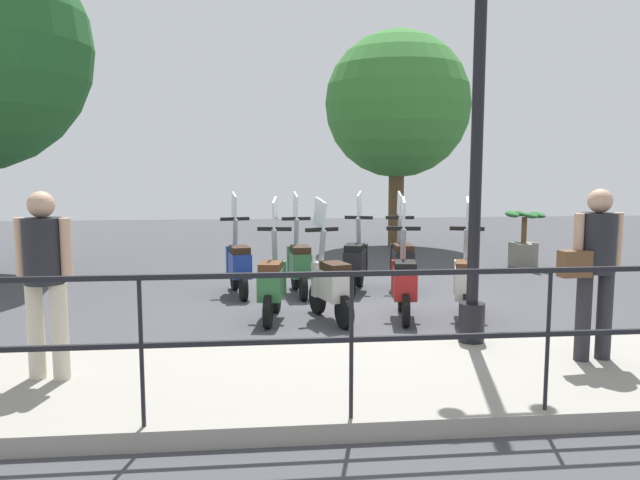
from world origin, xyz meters
TOP-DOWN VIEW (x-y plane):
  - ground_plane at (0.00, 0.00)m, footprint 28.00×28.00m
  - promenade_walkway at (-3.15, 0.00)m, footprint 2.20×20.00m
  - fence_railing at (-4.20, 0.00)m, footprint 0.04×16.03m
  - lamp_post_near at (-2.40, -0.80)m, footprint 0.26×0.90m
  - pedestrian_with_bag at (-3.10, -1.69)m, footprint 0.35×0.64m
  - pedestrian_distant at (-3.12, 3.15)m, footprint 0.38×0.48m
  - tree_distant at (6.01, -1.90)m, footprint 3.37×3.37m
  - potted_palm at (2.99, -3.73)m, footprint 1.06×0.66m
  - scooter_near_0 at (-0.91, -1.24)m, footprint 1.20×0.55m
  - scooter_near_1 at (-0.82, -0.47)m, footprint 1.23×0.47m
  - scooter_near_2 at (-0.84, 0.47)m, footprint 1.20×0.55m
  - scooter_near_3 at (-0.71, 1.20)m, footprint 1.23×0.46m
  - scooter_far_0 at (0.80, -0.82)m, footprint 1.23×0.44m
  - scooter_far_1 at (0.89, -0.12)m, footprint 1.20×0.55m
  - scooter_far_2 at (0.78, 0.76)m, footprint 1.23×0.44m
  - scooter_far_3 at (0.84, 1.66)m, footprint 1.22×0.48m

SIDE VIEW (x-z plane):
  - ground_plane at x=0.00m, z-range 0.00..0.00m
  - promenade_walkway at x=-3.15m, z-range 0.00..0.15m
  - potted_palm at x=2.99m, z-range -0.08..0.97m
  - scooter_near_0 at x=-0.91m, z-range -0.29..1.25m
  - scooter_near_1 at x=-0.82m, z-range -0.29..1.25m
  - scooter_near_2 at x=-0.84m, z-range -0.29..1.25m
  - scooter_near_3 at x=-0.71m, z-range -0.29..1.25m
  - scooter_far_0 at x=0.80m, z-range -0.29..1.25m
  - scooter_far_1 at x=0.89m, z-range -0.29..1.25m
  - scooter_far_2 at x=0.78m, z-range -0.29..1.25m
  - scooter_far_3 at x=0.84m, z-range -0.29..1.25m
  - fence_railing at x=-4.20m, z-range 0.37..1.44m
  - pedestrian_with_bag at x=-3.10m, z-range 0.28..1.87m
  - pedestrian_distant at x=-3.12m, z-range 0.28..1.87m
  - lamp_post_near at x=-2.40m, z-range -0.09..4.14m
  - tree_distant at x=6.01m, z-range 0.81..5.83m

